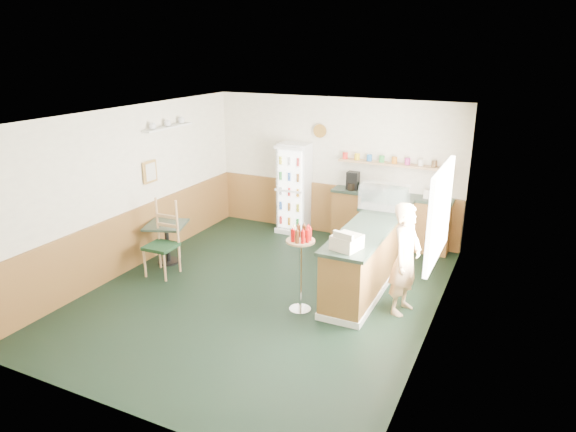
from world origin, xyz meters
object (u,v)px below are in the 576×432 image
Objects in this scene: drinks_fridge at (294,188)px; cafe_chair at (164,236)px; cafe_table at (167,235)px; display_case at (384,198)px; cash_register at (347,242)px; condiment_stand at (300,254)px; shopkeeper at (405,259)px.

drinks_fridge is 2.96m from cafe_chair.
display_case is at bearing 22.49° from cafe_table.
condiment_stand reaches higher than cash_register.
display_case is 1.59m from shopkeeper.
shopkeeper is 1.28× the size of condiment_stand.
display_case is 3.75m from cafe_table.
drinks_fridge reaches higher than shopkeeper.
cash_register is at bearing 11.65° from condiment_stand.
cash_register is (0.00, -1.84, -0.12)m from display_case.
cash_register is 3.48m from cafe_table.
condiment_stand is 2.57m from cafe_chair.
drinks_fridge is 3.33m from condiment_stand.
cash_register is at bearing -3.54° from cafe_chair.
display_case is at bearing -25.60° from drinks_fridge.
shopkeeper is at bearing -62.83° from display_case.
cash_register is 0.28× the size of condiment_stand.
cash_register is at bearing -53.51° from drinks_fridge.
shopkeeper is at bearing 3.81° from cafe_chair.
drinks_fridge is 2.77m from cafe_table.
display_case is 3.67m from cafe_chair.
condiment_stand is 1.01× the size of cafe_chair.
drinks_fridge is at bearing 154.40° from display_case.
display_case is at bearing 26.98° from cafe_chair.
cafe_table is at bearing 122.14° from cafe_chair.
display_case is 0.63× the size of cafe_chair.
drinks_fridge is 3.55m from cash_register.
shopkeeper is at bearing 48.89° from cash_register.
condiment_stand is (-0.62, -1.97, -0.36)m from display_case.
cafe_table is 0.67× the size of cafe_chair.
cafe_chair is (-3.18, -1.74, -0.58)m from display_case.
cafe_chair reaches higher than cash_register.
condiment_stand is at bearing 126.05° from shopkeeper.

